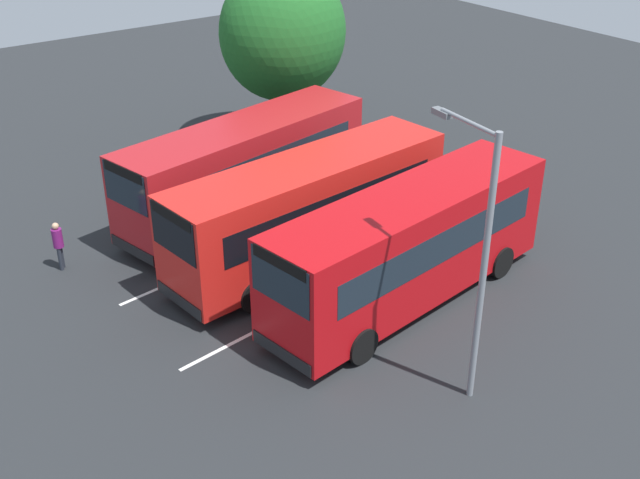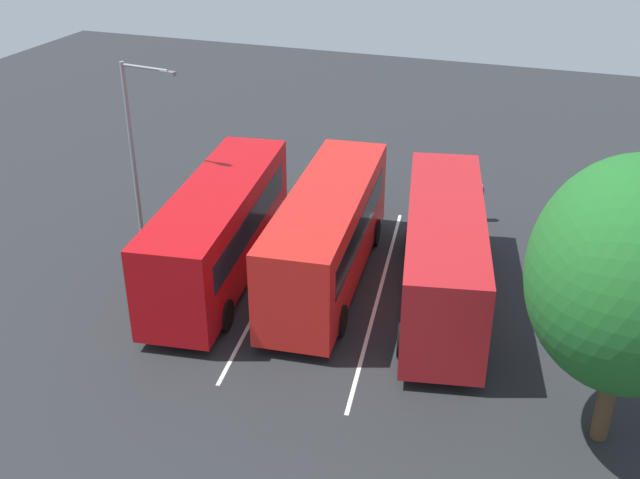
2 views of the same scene
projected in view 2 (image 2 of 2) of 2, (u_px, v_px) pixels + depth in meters
ground_plane at (326, 284)px, 26.38m from camera, size 64.56×64.56×0.00m
bus_far_left at (443, 252)px, 24.54m from camera, size 10.04×4.28×3.40m
bus_center_left at (328, 232)px, 25.79m from camera, size 9.96×3.36×3.40m
bus_center_right at (219, 228)px, 26.06m from camera, size 10.00×3.71×3.40m
pedestrian at (479, 199)px, 30.50m from camera, size 0.44×0.44×1.61m
street_lamp at (136, 142)px, 27.55m from camera, size 0.44×2.28×6.87m
depot_tree at (633, 275)px, 17.41m from camera, size 5.36×4.82×7.58m
lane_stripe_outer_left at (379, 294)px, 25.82m from camera, size 12.58×1.79×0.01m
lane_stripe_inner_left at (275, 275)px, 26.94m from camera, size 12.58×1.79×0.01m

